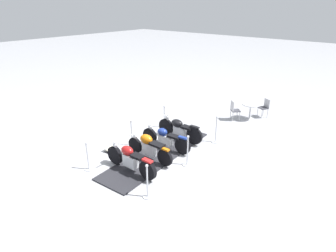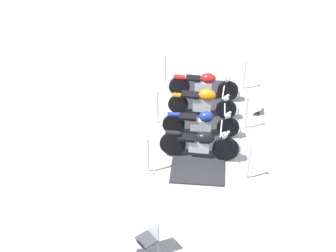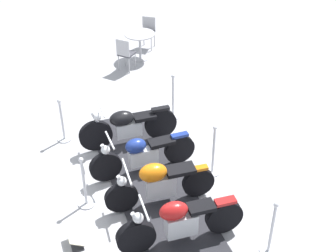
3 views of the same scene
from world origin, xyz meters
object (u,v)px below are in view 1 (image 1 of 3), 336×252
object	(u,v)px
stanchion_right_mid	(132,137)
stanchion_right_rear	(88,161)
stanchion_left_mid	(187,156)
motorcycle_maroon	(130,159)
cafe_table	(251,108)
info_placard	(109,149)
stanchion_right_front	(164,120)
motorcycle_copper	(149,146)
stanchion_left_front	(216,134)
cafe_chair_near_table	(265,107)
motorcycle_navy	(165,138)
motorcycle_black	(179,128)
stanchion_left_rear	(147,186)
cafe_chair_across_table	(234,109)

from	to	relation	value
stanchion_right_mid	stanchion_right_rear	bearing A→B (deg)	94.42
stanchion_left_mid	stanchion_right_rear	xyz separation A→B (m)	(2.43, 2.40, -0.02)
motorcycle_maroon	cafe_table	bearing A→B (deg)	-99.04
cafe_table	info_placard	bearing A→B (deg)	67.33
stanchion_right_front	info_placard	world-z (taller)	stanchion_right_front
motorcycle_copper	stanchion_right_rear	world-z (taller)	stanchion_right_rear
motorcycle_copper	info_placard	world-z (taller)	motorcycle_copper
stanchion_left_front	stanchion_left_mid	bearing A→B (deg)	94.42
motorcycle_maroon	stanchion_right_rear	xyz separation A→B (m)	(1.22, 0.81, -0.16)
stanchion_right_mid	cafe_chair_near_table	world-z (taller)	stanchion_right_mid
stanchion_right_mid	info_placard	bearing A→B (deg)	70.87
motorcycle_copper	stanchion_left_mid	world-z (taller)	stanchion_left_mid
motorcycle_navy	stanchion_right_rear	distance (m)	3.00
motorcycle_black	stanchion_right_rear	bearing A→B (deg)	73.95
stanchion_left_front	stanchion_right_rear	world-z (taller)	stanchion_left_front
motorcycle_navy	stanchion_left_rear	size ratio (longest dim) A/B	1.97
stanchion_right_front	cafe_chair_across_table	distance (m)	3.49
motorcycle_navy	stanchion_right_mid	distance (m)	1.38
motorcycle_maroon	stanchion_left_front	bearing A→B (deg)	-106.06
stanchion_left_front	stanchion_right_front	bearing A→B (deg)	4.42
stanchion_left_rear	stanchion_right_front	size ratio (longest dim) A/B	1.06
stanchion_left_front	cafe_table	world-z (taller)	stanchion_left_front
stanchion_right_front	cafe_table	xyz separation A→B (m)	(-2.59, -3.44, 0.25)
stanchion_right_front	cafe_table	world-z (taller)	stanchion_right_front
stanchion_right_mid	info_placard	distance (m)	1.00
stanchion_right_rear	cafe_chair_near_table	bearing A→B (deg)	-107.37
motorcycle_black	stanchion_right_rear	distance (m)	3.93
stanchion_left_mid	stanchion_right_front	world-z (taller)	stanchion_left_mid
stanchion_left_front	cafe_table	bearing A→B (deg)	-89.80
motorcycle_copper	cafe_chair_across_table	size ratio (longest dim) A/B	2.17
stanchion_left_mid	stanchion_left_front	size ratio (longest dim) A/B	1.01
cafe_table	motorcycle_navy	bearing A→B (deg)	76.74
stanchion_left_mid	cafe_table	size ratio (longest dim) A/B	1.33
info_placard	cafe_chair_across_table	size ratio (longest dim) A/B	0.44
stanchion_left_mid	stanchion_left_rear	size ratio (longest dim) A/B	1.03
motorcycle_maroon	stanchion_left_mid	xyz separation A→B (m)	(-1.21, -1.60, -0.14)
motorcycle_navy	cafe_chair_across_table	size ratio (longest dim) A/B	2.29
motorcycle_navy	stanchion_left_rear	distance (m)	3.02
motorcycle_maroon	motorcycle_navy	bearing A→B (deg)	-86.17
motorcycle_maroon	stanchion_right_front	world-z (taller)	stanchion_right_front
cafe_chair_across_table	stanchion_left_rear	bearing A→B (deg)	-129.39
stanchion_right_front	stanchion_right_mid	xyz separation A→B (m)	(-0.17, 2.20, 0.01)
motorcycle_maroon	cafe_chair_across_table	bearing A→B (deg)	-94.85
stanchion_left_mid	stanchion_right_rear	distance (m)	3.42
motorcycle_navy	stanchion_right_mid	world-z (taller)	stanchion_right_mid
stanchion_left_mid	info_placard	world-z (taller)	stanchion_left_mid
cafe_chair_near_table	stanchion_right_front	bearing A→B (deg)	-4.97
info_placard	stanchion_right_rear	bearing A→B (deg)	-163.82
stanchion_right_rear	stanchion_right_front	xyz separation A→B (m)	(0.34, -4.41, 0.01)
stanchion_right_rear	stanchion_right_front	distance (m)	4.42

